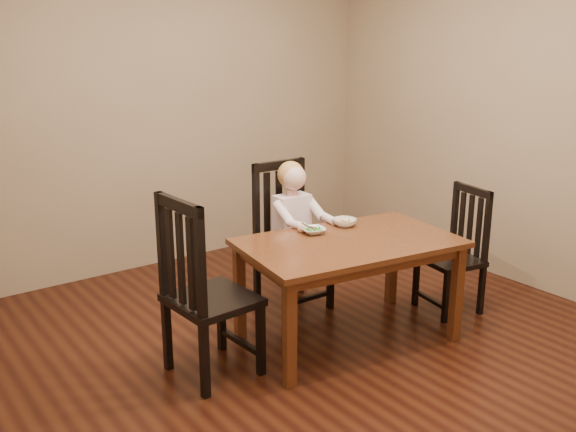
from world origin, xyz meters
TOP-DOWN VIEW (x-y plane):
  - room at (0.00, 0.00)m, footprint 4.01×4.01m
  - dining_table at (0.22, -0.07)m, footprint 1.47×1.00m
  - chair_child at (0.25, 0.61)m, footprint 0.47×0.45m
  - chair_left at (-0.76, 0.07)m, footprint 0.48×0.50m
  - chair_right at (1.16, -0.17)m, footprint 0.44×0.45m
  - toddler at (0.25, 0.56)m, footprint 0.34×0.43m
  - bowl_peas at (0.13, 0.18)m, footprint 0.19×0.19m
  - bowl_veg at (0.41, 0.19)m, footprint 0.21×0.21m
  - fork at (0.09, 0.17)m, footprint 0.05×0.11m

SIDE VIEW (x-z plane):
  - chair_right at x=1.16m, z-range -0.02..0.89m
  - chair_child at x=0.25m, z-range -0.02..1.04m
  - chair_left at x=-0.76m, z-range -0.02..1.08m
  - dining_table at x=0.22m, z-range 0.26..0.94m
  - toddler at x=0.25m, z-range 0.37..0.94m
  - bowl_peas at x=0.13m, z-range 0.68..0.72m
  - bowl_veg at x=0.41m, z-range 0.68..0.73m
  - fork at x=0.09m, z-range 0.70..0.75m
  - room at x=0.00m, z-range 0.00..2.71m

